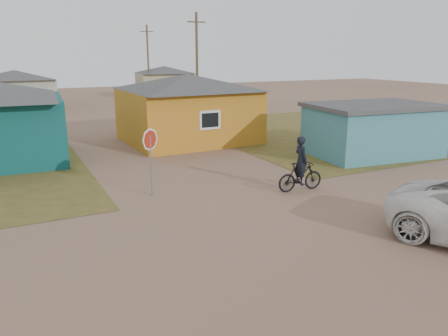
{
  "coord_description": "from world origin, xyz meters",
  "views": [
    {
      "loc": [
        -6.96,
        -9.68,
        5.03
      ],
      "look_at": [
        -0.65,
        3.0,
        1.3
      ],
      "focal_mm": 35.0,
      "sensor_mm": 36.0,
      "label": 1
    }
  ],
  "objects": [
    {
      "name": "house_yellow",
      "position": [
        2.5,
        14.0,
        2.0
      ],
      "size": [
        7.72,
        6.76,
        3.9
      ],
      "color": "#BD791D",
      "rests_on": "ground"
    },
    {
      "name": "cyclist",
      "position": [
        2.62,
        3.13,
        0.76
      ],
      "size": [
        1.88,
        0.7,
        2.09
      ],
      "color": "black",
      "rests_on": "ground"
    },
    {
      "name": "stop_sign",
      "position": [
        -2.55,
        5.05,
        1.83
      ],
      "size": [
        0.81,
        0.19,
        2.49
      ],
      "color": "gray",
      "rests_on": "ground"
    },
    {
      "name": "ground",
      "position": [
        0.0,
        0.0,
        0.0
      ],
      "size": [
        120.0,
        120.0,
        0.0
      ],
      "primitive_type": "plane",
      "color": "#85624D"
    },
    {
      "name": "grass_ne",
      "position": [
        14.0,
        13.0,
        0.01
      ],
      "size": [
        20.0,
        18.0,
        0.0
      ],
      "primitive_type": "cube",
      "color": "brown",
      "rests_on": "ground"
    },
    {
      "name": "house_pale_west",
      "position": [
        -6.0,
        34.0,
        1.86
      ],
      "size": [
        7.04,
        6.15,
        3.6
      ],
      "color": "#98A58E",
      "rests_on": "ground"
    },
    {
      "name": "utility_pole_far",
      "position": [
        7.5,
        38.0,
        4.14
      ],
      "size": [
        1.4,
        0.2,
        8.0
      ],
      "color": "brown",
      "rests_on": "ground"
    },
    {
      "name": "shed_turquoise",
      "position": [
        9.5,
        6.5,
        1.31
      ],
      "size": [
        6.71,
        4.93,
        2.6
      ],
      "color": "teal",
      "rests_on": "ground"
    },
    {
      "name": "utility_pole_near",
      "position": [
        6.5,
        22.0,
        4.14
      ],
      "size": [
        1.4,
        0.2,
        8.0
      ],
      "color": "brown",
      "rests_on": "ground"
    },
    {
      "name": "house_beige_east",
      "position": [
        10.0,
        40.0,
        1.86
      ],
      "size": [
        6.95,
        6.05,
        3.6
      ],
      "color": "tan",
      "rests_on": "ground"
    }
  ]
}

